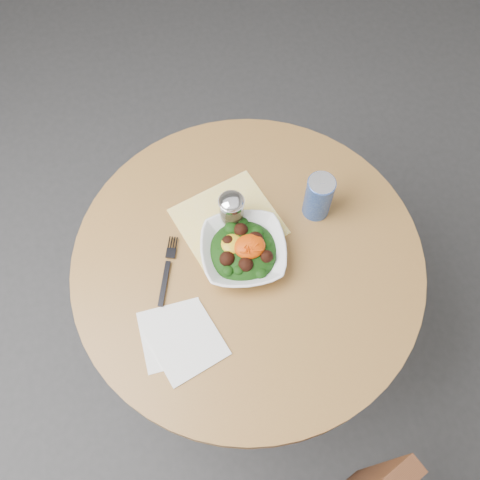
{
  "coord_description": "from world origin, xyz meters",
  "views": [
    {
      "loc": [
        -0.16,
        -0.54,
        1.99
      ],
      "look_at": [
        -0.01,
        0.03,
        0.81
      ],
      "focal_mm": 40.0,
      "sensor_mm": 36.0,
      "label": 1
    }
  ],
  "objects": [
    {
      "name": "table",
      "position": [
        0.0,
        0.0,
        0.55
      ],
      "size": [
        0.9,
        0.9,
        0.75
      ],
      "color": "black",
      "rests_on": "ground"
    },
    {
      "name": "fork",
      "position": [
        -0.2,
        0.02,
        0.76
      ],
      "size": [
        0.09,
        0.18,
        0.0
      ],
      "color": "black",
      "rests_on": "table"
    },
    {
      "name": "beverage_can",
      "position": [
        0.21,
        0.09,
        0.82
      ],
      "size": [
        0.07,
        0.07,
        0.14
      ],
      "color": "navy",
      "rests_on": "table"
    },
    {
      "name": "ground",
      "position": [
        0.0,
        0.0,
        0.0
      ],
      "size": [
        6.0,
        6.0,
        0.0
      ],
      "primitive_type": "plane",
      "color": "#323235",
      "rests_on": "ground"
    },
    {
      "name": "salad_bowl",
      "position": [
        -0.01,
        0.01,
        0.78
      ],
      "size": [
        0.24,
        0.24,
        0.08
      ],
      "color": "white",
      "rests_on": "table"
    },
    {
      "name": "paper_napkins",
      "position": [
        -0.21,
        -0.16,
        0.75
      ],
      "size": [
        0.2,
        0.2,
        0.0
      ],
      "color": "white",
      "rests_on": "table"
    },
    {
      "name": "cloth_napkin",
      "position": [
        -0.02,
        0.12,
        0.75
      ],
      "size": [
        0.3,
        0.29,
        0.0
      ],
      "primitive_type": "cube",
      "rotation": [
        0.0,
        0.0,
        0.28
      ],
      "color": "yellow",
      "rests_on": "table"
    },
    {
      "name": "spice_shaker",
      "position": [
        -0.01,
        0.11,
        0.81
      ],
      "size": [
        0.07,
        0.07,
        0.12
      ],
      "color": "silver",
      "rests_on": "table"
    }
  ]
}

